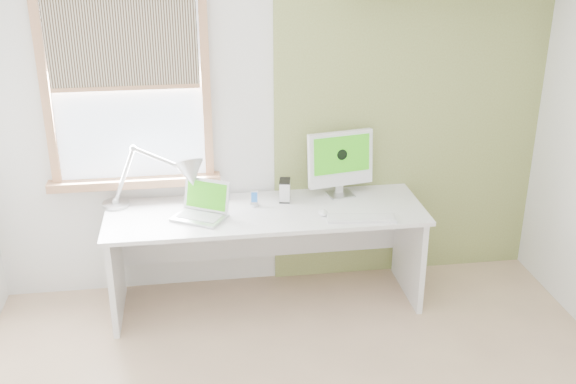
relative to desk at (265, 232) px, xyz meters
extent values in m
cube|color=white|center=(0.11, 0.32, 0.77)|extent=(4.00, 0.02, 2.60)
cube|color=olive|center=(1.11, 0.30, 0.77)|extent=(2.00, 0.02, 2.60)
cube|color=#A87653|center=(-1.42, 0.28, 1.02)|extent=(0.06, 0.06, 1.42)
cube|color=#A87653|center=(-0.36, 0.28, 1.02)|extent=(0.06, 0.06, 1.42)
cube|color=#A87653|center=(-0.89, 0.26, 0.34)|extent=(1.20, 0.14, 0.06)
cube|color=#D1E2F9|center=(-0.89, 0.30, 1.02)|extent=(1.00, 0.01, 1.30)
cube|color=beige|center=(-0.89, 0.25, 1.34)|extent=(0.98, 0.02, 0.65)
cube|color=#A87653|center=(-0.89, 0.25, 1.02)|extent=(0.98, 0.03, 0.03)
cube|color=white|center=(0.00, -0.06, 0.18)|extent=(2.20, 0.70, 0.03)
cube|color=white|center=(-1.05, -0.06, -0.18)|extent=(0.04, 0.64, 0.70)
cube|color=white|center=(1.05, -0.06, -0.18)|extent=(0.04, 0.64, 0.70)
cube|color=white|center=(0.00, 0.26, -0.08)|extent=(2.08, 0.02, 0.48)
cylinder|color=silver|center=(-1.03, 0.17, 0.21)|extent=(0.22, 0.22, 0.03)
sphere|color=silver|center=(-1.03, 0.17, 0.23)|extent=(0.06, 0.06, 0.06)
cylinder|color=silver|center=(-0.95, 0.16, 0.43)|extent=(0.19, 0.06, 0.40)
sphere|color=silver|center=(-0.88, 0.15, 0.62)|extent=(0.06, 0.06, 0.05)
cylinder|color=silver|center=(-0.70, 0.09, 0.56)|extent=(0.36, 0.14, 0.16)
sphere|color=silver|center=(-0.53, 0.04, 0.49)|extent=(0.05, 0.05, 0.04)
cone|color=silver|center=(-0.50, 0.04, 0.46)|extent=(0.26, 0.30, 0.25)
cube|color=silver|center=(-0.46, -0.13, 0.20)|extent=(0.41, 0.37, 0.02)
cube|color=#B2B5B7|center=(-0.46, -0.13, 0.21)|extent=(0.32, 0.27, 0.00)
cube|color=silver|center=(-0.40, -0.02, 0.32)|extent=(0.33, 0.23, 0.22)
cube|color=#267F0E|center=(-0.40, -0.03, 0.32)|extent=(0.28, 0.19, 0.18)
cylinder|color=silver|center=(-0.07, 0.03, 0.20)|extent=(0.07, 0.07, 0.02)
cube|color=silver|center=(-0.07, 0.03, 0.26)|extent=(0.05, 0.02, 0.10)
cube|color=#194C99|center=(-0.07, 0.02, 0.26)|extent=(0.04, 0.01, 0.07)
cube|color=silver|center=(0.15, 0.10, 0.27)|extent=(0.09, 0.13, 0.16)
cube|color=black|center=(0.15, 0.10, 0.35)|extent=(0.10, 0.13, 0.01)
cube|color=black|center=(0.15, 0.10, 0.20)|extent=(0.10, 0.13, 0.01)
cube|color=silver|center=(0.57, 0.13, 0.20)|extent=(0.20, 0.19, 0.01)
cube|color=silver|center=(0.56, 0.16, 0.28)|extent=(0.06, 0.03, 0.16)
cube|color=white|center=(0.56, 0.15, 0.47)|extent=(0.49, 0.17, 0.40)
cube|color=#267F0E|center=(0.57, 0.13, 0.51)|extent=(0.42, 0.11, 0.27)
cylinder|color=black|center=(0.57, 0.12, 0.51)|extent=(0.08, 0.02, 0.08)
cube|color=white|center=(0.62, -0.30, 0.20)|extent=(0.48, 0.19, 0.02)
cube|color=white|center=(0.62, -0.30, 0.21)|extent=(0.44, 0.15, 0.00)
ellipsoid|color=white|center=(0.38, -0.18, 0.21)|extent=(0.07, 0.11, 0.03)
camera|label=1|loc=(-0.47, -4.36, 2.14)|focal=42.81mm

